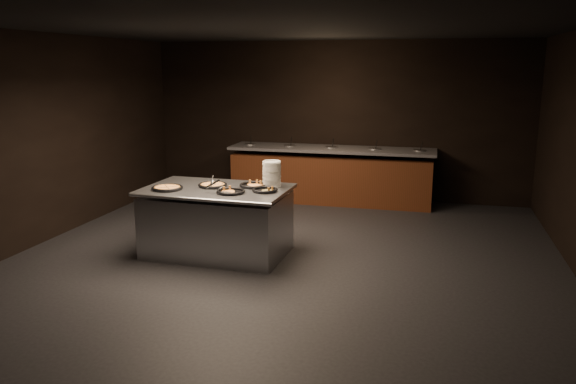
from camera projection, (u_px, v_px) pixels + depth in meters
name	position (u px, v px, depth m)	size (l,w,h in m)	color
room	(278.00, 152.00, 6.64)	(7.02, 8.02, 2.92)	black
salad_bar	(331.00, 178.00, 10.22)	(3.70, 0.83, 1.18)	#512313
serving_counter	(217.00, 222.00, 7.38)	(1.90, 1.25, 0.89)	#B4B6BB
plate_stack	(272.00, 174.00, 7.33)	(0.24, 0.24, 0.34)	silver
pan_veggie_whole	(167.00, 188.00, 7.20)	(0.40, 0.40, 0.04)	black
pan_cheese_whole	(213.00, 185.00, 7.37)	(0.38, 0.38, 0.04)	black
pan_cheese_slices_a	(253.00, 185.00, 7.37)	(0.36, 0.36, 0.04)	black
pan_cheese_slices_b	(231.00, 191.00, 6.99)	(0.36, 0.36, 0.04)	black
pan_veggie_slices	(265.00, 190.00, 7.08)	(0.33, 0.33, 0.04)	black
server_left	(212.00, 182.00, 7.34)	(0.12, 0.29, 0.14)	#B4B6BB
server_right	(216.00, 186.00, 6.98)	(0.36, 0.15, 0.17)	#B4B6BB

